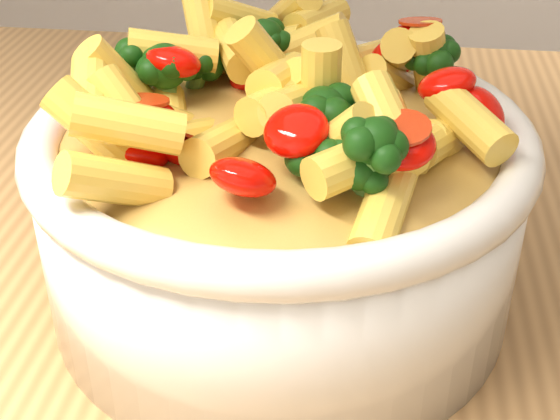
# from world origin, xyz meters

# --- Properties ---
(table) EXTENTS (1.20, 0.80, 0.90)m
(table) POSITION_xyz_m (0.00, 0.00, 0.80)
(table) COLOR tan
(table) RESTS_ON ground
(serving_bowl) EXTENTS (0.28, 0.28, 0.12)m
(serving_bowl) POSITION_xyz_m (-0.11, -0.04, 0.96)
(serving_bowl) COLOR silver
(serving_bowl) RESTS_ON table
(pasta_salad) EXTENTS (0.22, 0.22, 0.05)m
(pasta_salad) POSITION_xyz_m (-0.11, -0.04, 1.03)
(pasta_salad) COLOR #F9C74E
(pasta_salad) RESTS_ON serving_bowl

